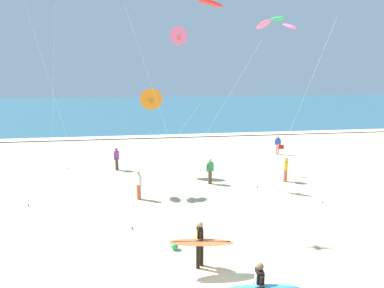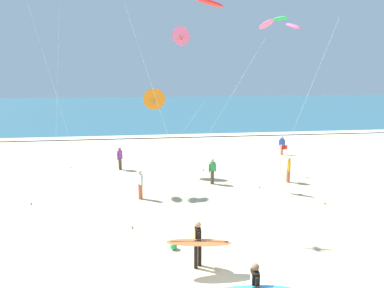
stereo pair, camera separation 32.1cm
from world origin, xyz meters
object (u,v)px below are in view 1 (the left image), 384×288
Objects in this scene: kite_delta_rose_far at (179,37)px; lifeguard_flag at (278,156)px; kite_arc_emerald_mid at (277,24)px; bystander_yellow_top at (286,169)px; surfer_trailing at (201,242)px; kite_delta_amber_high at (151,99)px; surfer_lead at (261,288)px; beach_ball at (175,246)px; bystander_white_top at (139,185)px; bystander_purple_top at (117,159)px; bystander_blue_top at (278,145)px; bystander_green_top at (210,171)px.

lifeguard_flag is at bearing 1.11° from kite_delta_rose_far.
bystander_yellow_top is at bearing -13.86° from kite_arc_emerald_mid.
surfer_trailing is 13.13m from kite_delta_amber_high.
surfer_lead is 8.08× the size of beach_ball.
bystander_white_top is 6.29m from bystander_purple_top.
kite_delta_amber_high is 11.95m from beach_ball.
surfer_lead is 1.42× the size of bystander_purple_top.
kite_delta_amber_high is at bearing 94.87° from surfer_trailing.
kite_arc_emerald_mid is 9.04m from kite_delta_amber_high.
bystander_purple_top is at bearing 144.33° from kite_delta_rose_far.
kite_arc_emerald_mid is at bearing -23.00° from bystander_purple_top.
kite_delta_rose_far reaches higher than bystander_blue_top.
kite_delta_rose_far reaches higher than lifeguard_flag.
bystander_blue_top is (11.52, 9.03, 0.00)m from bystander_white_top.
bystander_purple_top is 5.68× the size of beach_ball.
bystander_green_top and bystander_blue_top have the same top height.
bystander_yellow_top is (-2.41, -7.24, 0.00)m from bystander_blue_top.
bystander_green_top and bystander_white_top have the same top height.
surfer_lead is 0.23× the size of kite_arc_emerald_mid.
surfer_lead is at bearing -116.12° from bystander_yellow_top.
kite_delta_amber_high reaches higher than surfer_lead.
beach_ball is at bearing 115.34° from surfer_trailing.
surfer_lead is 3.11m from surfer_trailing.
bystander_white_top and bystander_blue_top have the same top height.
bystander_white_top reaches higher than beach_ball.
bystander_white_top is 1.00× the size of bystander_blue_top.
bystander_white_top is (-2.05, 7.40, -0.23)m from surfer_trailing.
kite_arc_emerald_mid reaches higher than bystander_blue_top.
surfer_lead is 1.01× the size of surfer_trailing.
kite_arc_emerald_mid is 35.25× the size of beach_ball.
beach_ball is (2.78, -11.96, -0.67)m from bystander_purple_top.
surfer_trailing is at bearing -75.42° from bystander_purple_top.
bystander_green_top is (-3.86, 0.08, -8.69)m from kite_arc_emerald_mid.
surfer_lead is at bearing -72.81° from bystander_white_top.
bystander_white_top is 9.28m from bystander_yellow_top.
bystander_yellow_top is 5.68× the size of beach_ball.
kite_arc_emerald_mid is 8.40m from lifeguard_flag.
bystander_blue_top is (9.47, 16.43, -0.23)m from surfer_trailing.
bystander_purple_top is at bearing -167.34° from bystander_blue_top.
bystander_yellow_top is (4.76, -0.30, 0.00)m from bystander_green_top.
kite_delta_amber_high is 3.60× the size of bystander_purple_top.
surfer_lead reaches higher than bystander_green_top.
kite_delta_amber_high reaches higher than surfer_trailing.
bystander_purple_top is (-5.81, 4.03, 0.00)m from bystander_green_top.
surfer_trailing is 8.02× the size of beach_ball.
bystander_yellow_top is (10.57, -4.33, 0.00)m from bystander_purple_top.
bystander_yellow_top is at bearing -22.26° from bystander_purple_top.
lifeguard_flag is (6.59, 0.13, -7.53)m from kite_delta_rose_far.
bystander_yellow_top is (9.11, 1.79, 0.00)m from bystander_white_top.
bystander_white_top is 6.03m from beach_ball.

